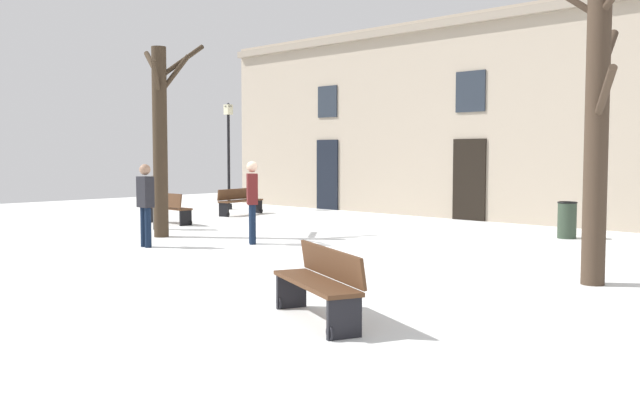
{
  "coord_description": "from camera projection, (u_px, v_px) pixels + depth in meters",
  "views": [
    {
      "loc": [
        11.18,
        -9.93,
        2.0
      ],
      "look_at": [
        0.0,
        1.62,
        0.92
      ],
      "focal_mm": 38.81,
      "sensor_mm": 36.0,
      "label": 1
    }
  ],
  "objects": [
    {
      "name": "person_by_shop_door",
      "position": [
        145.0,
        201.0,
        14.73
      ],
      "size": [
        0.39,
        0.24,
        1.78
      ],
      "rotation": [
        0.0,
        0.0,
        6.24
      ],
      "color": "black",
      "rests_on": "ground"
    },
    {
      "name": "ground_plane",
      "position": [
        268.0,
        246.0,
        15.01
      ],
      "size": [
        34.27,
        34.27,
        0.0
      ],
      "primitive_type": "plane",
      "color": "white"
    },
    {
      "name": "bench_near_lamp",
      "position": [
        240.0,
        201.0,
        22.64
      ],
      "size": [
        0.74,
        1.86,
        0.86
      ],
      "rotation": [
        0.0,
        0.0,
        1.74
      ],
      "color": "#51331E",
      "rests_on": "ground"
    },
    {
      "name": "streetlamp",
      "position": [
        229.0,
        144.0,
        24.71
      ],
      "size": [
        0.3,
        0.3,
        3.82
      ],
      "color": "black",
      "rests_on": "ground"
    },
    {
      "name": "bench_near_center_tree",
      "position": [
        320.0,
        283.0,
        8.21
      ],
      "size": [
        1.8,
        1.11,
        0.88
      ],
      "rotation": [
        0.0,
        0.0,
        5.88
      ],
      "color": "#51331E",
      "rests_on": "ground"
    },
    {
      "name": "tree_foreground",
      "position": [
        597.0,
        124.0,
        10.39
      ],
      "size": [
        2.2,
        1.93,
        4.89
      ],
      "color": "#423326",
      "rests_on": "ground"
    },
    {
      "name": "bench_by_litter_bin",
      "position": [
        169.0,
        208.0,
        19.65
      ],
      "size": [
        1.63,
        0.45,
        0.9
      ],
      "rotation": [
        0.0,
        0.0,
        3.15
      ],
      "color": "#51331E",
      "rests_on": "ground"
    },
    {
      "name": "litter_bin",
      "position": [
        567.0,
        220.0,
        16.31
      ],
      "size": [
        0.46,
        0.46,
        0.87
      ],
      "color": "#2D3D2D",
      "rests_on": "ground"
    },
    {
      "name": "building_facade",
      "position": [
        475.0,
        115.0,
        20.74
      ],
      "size": [
        21.42,
        0.6,
        6.21
      ],
      "color": "tan",
      "rests_on": "ground"
    },
    {
      "name": "tree_near_facade",
      "position": [
        161.0,
        133.0,
        16.52
      ],
      "size": [
        2.23,
        1.89,
        4.72
      ],
      "color": "#382B1E",
      "rests_on": "ground"
    },
    {
      "name": "person_near_bench",
      "position": [
        159.0,
        195.0,
        18.21
      ],
      "size": [
        0.38,
        0.44,
        1.67
      ],
      "rotation": [
        0.0,
        0.0,
        4.19
      ],
      "color": "#403D3A",
      "rests_on": "ground"
    },
    {
      "name": "person_crossing_plaza",
      "position": [
        252.0,
        198.0,
        15.25
      ],
      "size": [
        0.44,
        0.4,
        1.83
      ],
      "rotation": [
        0.0,
        0.0,
        5.67
      ],
      "color": "black",
      "rests_on": "ground"
    }
  ]
}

